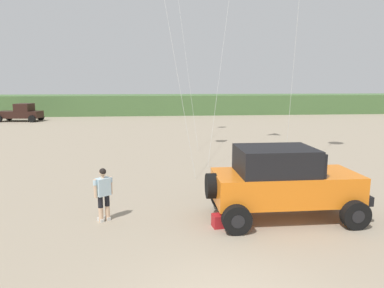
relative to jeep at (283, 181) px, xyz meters
The scene contains 5 objects.
dune_ridge 39.85m from the jeep, 98.51° to the left, with size 90.00×7.77×2.61m, color #4C703D.
jeep is the anchor object (origin of this frame).
person_watching 5.53m from the jeep, behind, with size 0.53×0.45×1.67m.
cooler_box 2.29m from the jeep, 166.14° to the right, with size 0.56×0.36×0.38m, color #B21E23.
distant_pickup 36.04m from the jeep, 121.85° to the left, with size 4.81×2.92×1.98m.
Camera 1 is at (-1.29, -5.77, 4.17)m, focal length 32.72 mm.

